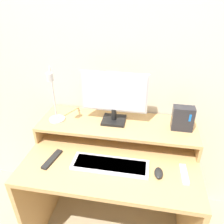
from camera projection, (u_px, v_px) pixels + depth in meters
wall_back at (122, 62)px, 1.57m from camera, size 6.00×0.05×2.50m
desk at (113, 177)px, 1.58m from camera, size 1.12×0.74×0.75m
monitor_shelf at (117, 125)px, 1.58m from camera, size 1.12×0.36×0.13m
monitor at (114, 96)px, 1.49m from camera, size 0.46×0.16×0.37m
desk_lamp at (54, 102)px, 1.49m from camera, size 0.13×0.19×0.41m
router_dock at (183, 118)px, 1.46m from camera, size 0.14×0.08×0.17m
keyboard at (110, 165)px, 1.36m from camera, size 0.48×0.15×0.02m
mouse at (159, 173)px, 1.29m from camera, size 0.05×0.09×0.03m
remote_control at (52, 159)px, 1.41m from camera, size 0.07×0.19×0.02m
remote_secondary at (184, 174)px, 1.29m from camera, size 0.04×0.16×0.02m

